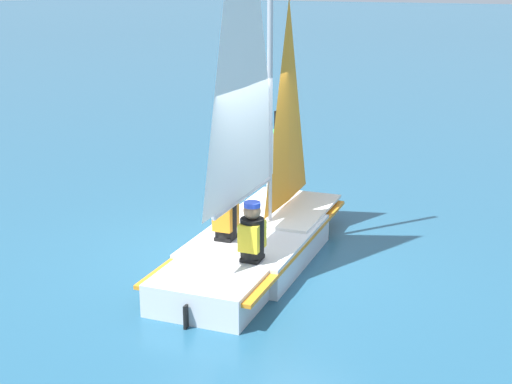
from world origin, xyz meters
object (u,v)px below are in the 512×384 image
Objects in this scene: sailor_helm at (226,223)px; buoy_marker at (275,140)px; sailor_crew at (252,243)px; sailboat_main at (256,209)px.

sailor_helm is 7.33m from buoy_marker.
sailor_helm and sailor_crew have the same top height.
sailor_crew reaches higher than buoy_marker.
sailor_helm is at bearing 46.28° from sailor_crew.
sailor_helm is 1.00× the size of sailor_crew.
sailboat_main reaches higher than buoy_marker.
sailboat_main is 0.99m from sailor_crew.
sailor_crew is 8.05m from buoy_marker.
sailor_helm is at bearing 139.49° from sailboat_main.
sailor_crew is at bearing -133.72° from sailor_helm.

